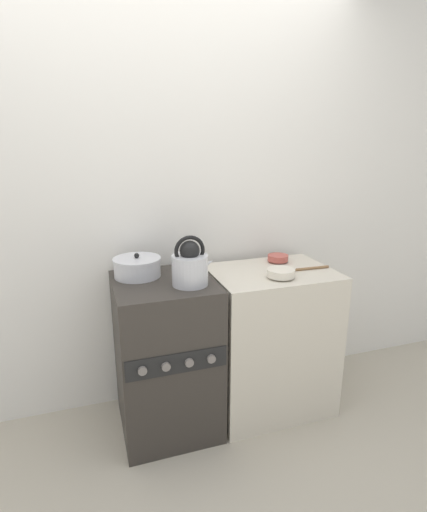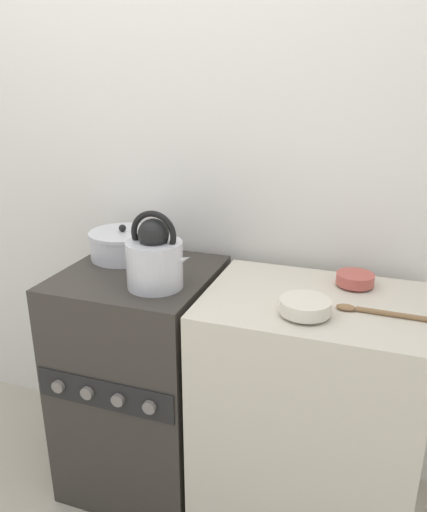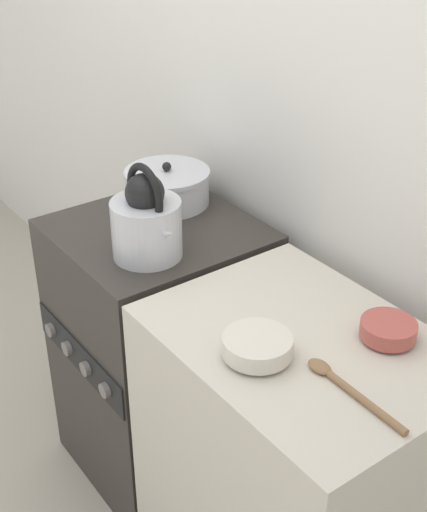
{
  "view_description": "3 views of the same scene",
  "coord_description": "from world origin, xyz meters",
  "px_view_note": "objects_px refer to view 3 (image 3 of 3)",
  "views": [
    {
      "loc": [
        -0.38,
        -1.72,
        1.61
      ],
      "look_at": [
        0.29,
        0.29,
        1.0
      ],
      "focal_mm": 28.0,
      "sensor_mm": 36.0,
      "label": 1
    },
    {
      "loc": [
        0.82,
        -1.22,
        1.55
      ],
      "look_at": [
        0.28,
        0.3,
        0.98
      ],
      "focal_mm": 35.0,
      "sensor_mm": 36.0,
      "label": 2
    },
    {
      "loc": [
        1.56,
        -0.66,
        1.85
      ],
      "look_at": [
        0.3,
        0.26,
        0.94
      ],
      "focal_mm": 50.0,
      "sensor_mm": 36.0,
      "label": 3
    }
  ],
  "objects_px": {
    "cooking_pot": "(167,187)",
    "stove": "(161,352)",
    "small_ceramic_bowl": "(388,330)",
    "kettle": "(147,221)",
    "enamel_bowl": "(257,346)"
  },
  "relations": [
    {
      "from": "small_ceramic_bowl",
      "to": "stove",
      "type": "bearing_deg",
      "value": -169.25
    },
    {
      "from": "stove",
      "to": "enamel_bowl",
      "type": "height_order",
      "value": "enamel_bowl"
    },
    {
      "from": "stove",
      "to": "kettle",
      "type": "height_order",
      "value": "kettle"
    },
    {
      "from": "cooking_pot",
      "to": "stove",
      "type": "bearing_deg",
      "value": -45.4
    },
    {
      "from": "kettle",
      "to": "small_ceramic_bowl",
      "type": "bearing_deg",
      "value": 20.95
    },
    {
      "from": "stove",
      "to": "cooking_pot",
      "type": "bearing_deg",
      "value": 134.6
    },
    {
      "from": "kettle",
      "to": "enamel_bowl",
      "type": "xyz_separation_m",
      "value": [
        0.51,
        -0.03,
        -0.08
      ]
    },
    {
      "from": "stove",
      "to": "kettle",
      "type": "bearing_deg",
      "value": -38.83
    },
    {
      "from": "kettle",
      "to": "cooking_pot",
      "type": "xyz_separation_m",
      "value": [
        -0.24,
        0.22,
        -0.05
      ]
    },
    {
      "from": "stove",
      "to": "enamel_bowl",
      "type": "xyz_separation_m",
      "value": [
        0.63,
        -0.13,
        0.47
      ]
    },
    {
      "from": "cooking_pot",
      "to": "enamel_bowl",
      "type": "xyz_separation_m",
      "value": [
        0.75,
        -0.25,
        -0.03
      ]
    },
    {
      "from": "stove",
      "to": "cooking_pot",
      "type": "distance_m",
      "value": 0.53
    },
    {
      "from": "cooking_pot",
      "to": "small_ceramic_bowl",
      "type": "relative_size",
      "value": 2.06
    },
    {
      "from": "small_ceramic_bowl",
      "to": "kettle",
      "type": "bearing_deg",
      "value": -159.05
    },
    {
      "from": "kettle",
      "to": "enamel_bowl",
      "type": "relative_size",
      "value": 1.71
    }
  ]
}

